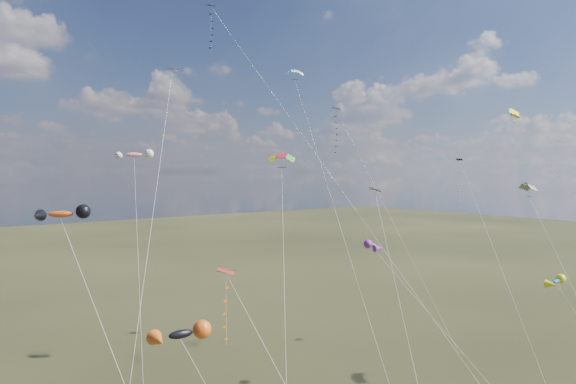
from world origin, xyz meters
TOP-DOWN VIEW (x-y plane):
  - diamond_black_high at (18.35, 29.97)m, footprint 4.95×16.80m
  - diamond_navy_tall at (-0.21, 27.13)m, footprint 8.43×32.27m
  - diamond_black_mid at (-0.57, 5.41)m, footprint 7.17×12.60m
  - diamond_red_low at (-11.93, 8.39)m, footprint 3.19×12.86m
  - diamond_navy_right at (27.82, 18.34)m, footprint 7.93×15.33m
  - diamond_orange_center at (-12.68, 17.55)m, footprint 14.07×20.35m
  - parafoil_yellow at (15.22, 4.98)m, footprint 9.22×18.28m
  - parafoil_blue_white at (8.59, 27.59)m, footprint 9.07×24.33m
  - parafoil_striped at (23.11, 7.60)m, footprint 8.54×14.66m
  - parafoil_tricolor at (-2.05, 16.26)m, footprint 10.42×13.87m
  - novelty_black_orange at (-15.66, 7.82)m, footprint 4.57×10.24m
  - novelty_orange_black at (-20.30, 14.03)m, footprint 4.66×14.76m
  - novelty_white_purple at (9.04, 15.88)m, footprint 7.27×11.21m
  - novelty_redwhite_stripe at (-8.05, 33.59)m, footprint 5.83×12.87m
  - novelty_blue_yellow at (14.48, 0.89)m, footprint 4.28×7.61m

SIDE VIEW (x-z plane):
  - novelty_black_orange at x=-15.66m, z-range 5.57..17.86m
  - novelty_blue_yellow at x=14.48m, z-range 5.66..17.96m
  - diamond_red_low at x=-11.93m, z-range 4.53..19.40m
  - novelty_white_purple at x=9.04m, z-range 6.49..20.52m
  - diamond_black_mid at x=-0.57m, z-range 4.13..23.73m
  - novelty_orange_black at x=-20.30m, z-range 8.81..27.64m
  - diamond_navy_right at x=27.82m, z-range 7.29..29.77m
  - parafoil_striped at x=23.11m, z-range 9.36..29.50m
  - diamond_orange_center at x=-12.68m, z-range 4.88..34.92m
  - parafoil_tricolor at x=-2.05m, z-range 10.68..33.43m
  - novelty_redwhite_stripe at x=-8.05m, z-range 10.95..34.10m
  - diamond_black_high at x=18.35m, z-range 10.23..39.48m
  - parafoil_yellow at x=15.22m, z-range 12.65..39.46m
  - parafoil_blue_white at x=8.59m, z-range 15.63..48.52m
  - diamond_navy_tall at x=-0.21m, z-range 13.66..52.19m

